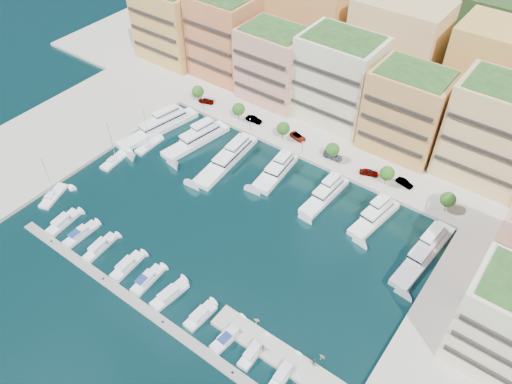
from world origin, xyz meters
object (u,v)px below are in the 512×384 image
Objects in this scene: cruiser_1 at (81,234)px; cruiser_2 at (100,247)px; cruiser_5 at (169,295)px; car_1 at (254,119)px; yacht_2 at (229,157)px; yacht_0 at (161,126)px; car_2 at (298,137)px; car_4 at (369,172)px; yacht_5 at (375,216)px; lamppost_2 at (303,146)px; tree_2 at (283,128)px; tree_3 at (333,150)px; yacht_3 at (277,170)px; tree_4 at (387,173)px; yacht_4 at (326,194)px; tender_1 at (257,320)px; cruiser_7 at (229,336)px; lamppost_3 at (361,171)px; sailboat_0 at (53,196)px; car_5 at (404,183)px; car_3 at (333,156)px; person_0 at (263,348)px; cruiser_4 at (147,280)px; car_0 at (206,101)px; sailboat_1 at (115,160)px; sailboat_2 at (148,146)px; cruiser_8 at (253,353)px; person_1 at (314,362)px; cruiser_0 at (63,222)px; yacht_1 at (198,139)px; cruiser_9 at (284,374)px; cruiser_6 at (200,316)px; yacht_6 at (425,251)px; tender_3 at (322,357)px; tree_5 at (448,200)px; tree_0 at (198,92)px; tree_1 at (239,109)px; lamppost_0 at (203,102)px.

cruiser_1 reaches higher than cruiser_2.
cruiser_5 is 1.83× the size of car_1.
yacht_2 reaches higher than car_1.
yacht_0 reaches higher than car_2.
yacht_5 is at bearing -168.02° from car_4.
lamppost_2 is at bearing 41.34° from yacht_2.
yacht_5 is (35.31, -11.87, -3.53)m from tree_2.
tree_3 is 0.33× the size of yacht_3.
tree_4 is 16.55m from yacht_4.
tender_1 is 60.33m from car_2.
lamppost_3 is at bearing 90.84° from cruiser_7.
car_5 is at bearing 38.76° from sailboat_0.
car_3 is 1.10× the size of car_4.
cruiser_7 is (44.86, 0.00, 0.00)m from cruiser_1.
car_1 is (6.38, 59.93, 1.24)m from cruiser_1.
cruiser_7 is at bearing 80.89° from person_0.
cruiser_4 is 25.68m from tender_1.
car_0 is (-35.94, 13.15, 0.57)m from yacht_3.
sailboat_1 is (-58.29, -32.51, -3.51)m from lamppost_3.
lamppost_2 is 0.47× the size of cruiser_7.
sailboat_2 is (-22.17, -8.93, -0.89)m from yacht_2.
cruiser_1 is at bearing -180.00° from cruiser_7.
person_1 is (10.66, 4.56, 1.43)m from cruiser_8.
tree_3 is 0.63× the size of cruiser_5.
person_0 is at bearing 1.38° from cruiser_0.
yacht_0 is 3.42× the size of cruiser_8.
yacht_1 is 0.89× the size of yacht_2.
cruiser_8 is 0.91× the size of cruiser_9.
car_1 is at bearing 130.68° from cruiser_9.
cruiser_6 is at bearing -109.16° from yacht_5.
yacht_6 is at bearing -0.56° from yacht_1.
tree_3 reaches higher than yacht_1.
car_1 is (17.93, 0.85, 0.03)m from car_0.
lamppost_3 is 51.79m from tender_3.
tree_2 is 3.99× the size of tender_1.
cruiser_1 is at bearing 174.87° from car_2.
tree_0 is at bearing 180.00° from tree_5.
sailboat_1 reaches higher than tree_5.
yacht_3 reaches higher than cruiser_6.
lamppost_3 is at bearing 14.96° from yacht_1.
car_1 is at bearing 102.42° from car_5.
yacht_6 is (81.46, -15.17, -3.53)m from tree_0.
cruiser_0 is at bearing -98.36° from tree_1.
tree_5 is 1.06× the size of car_3.
yacht_4 is 27.98m from yacht_6.
sailboat_0 is at bearing 128.71° from car_3.
car_4 reaches higher than cruiser_8.
lamppost_0 reaches higher than car_3.
car_4 is at bearing 16.34° from yacht_0.
sailboat_0 is at bearing 101.73° from tender_3.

